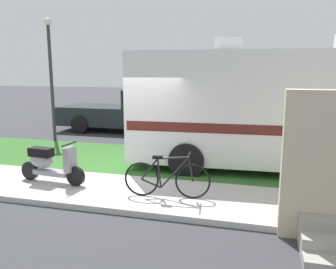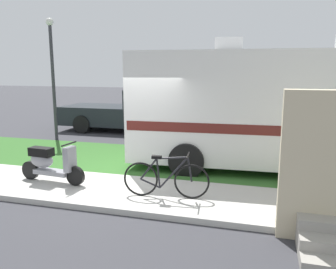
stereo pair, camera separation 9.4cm
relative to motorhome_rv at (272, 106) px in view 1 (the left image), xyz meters
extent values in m
plane|color=#38383D|center=(-3.37, -1.70, -1.74)|extent=(80.00, 80.00, 0.00)
cube|color=beige|center=(-3.37, -2.90, -1.68)|extent=(24.00, 2.00, 0.12)
cube|color=#336628|center=(-3.37, -0.20, -1.70)|extent=(24.00, 3.40, 0.08)
cube|color=silver|center=(-0.11, -0.01, -0.02)|extent=(7.28, 2.94, 2.85)
cube|color=#591E19|center=(-0.11, -0.01, -0.44)|extent=(7.14, 2.96, 0.24)
cube|color=silver|center=(-1.18, -0.06, 1.59)|extent=(0.73, 0.63, 0.36)
cylinder|color=black|center=(-2.14, 1.14, -1.29)|extent=(0.91, 0.32, 0.90)
cylinder|color=black|center=(-2.01, -1.35, -1.29)|extent=(0.91, 0.32, 0.90)
cylinder|color=black|center=(-4.22, -2.91, -1.40)|extent=(0.45, 0.14, 0.44)
cylinder|color=black|center=(-5.49, -2.79, -1.40)|extent=(0.45, 0.14, 0.44)
cube|color=gray|center=(-4.85, -2.85, -1.38)|extent=(0.91, 0.36, 0.10)
cube|color=black|center=(-5.13, -2.82, -0.92)|extent=(0.58, 0.31, 0.20)
ellipsoid|color=gray|center=(-5.13, -2.82, -1.12)|extent=(0.63, 0.36, 0.36)
cube|color=gray|center=(-4.35, -2.90, -1.02)|extent=(0.17, 0.33, 0.56)
cylinder|color=black|center=(-4.35, -2.90, -0.67)|extent=(0.08, 0.50, 0.04)
sphere|color=white|center=(-4.35, -2.90, -0.84)|extent=(0.12, 0.12, 0.12)
torus|color=black|center=(-1.54, -3.00, -1.26)|extent=(0.72, 0.12, 0.72)
torus|color=black|center=(-2.58, -3.12, -1.26)|extent=(0.72, 0.12, 0.72)
cylinder|color=black|center=(-1.90, -3.04, -1.09)|extent=(0.59, 0.10, 0.69)
cylinder|color=black|center=(-2.21, -3.08, -1.12)|extent=(0.10, 0.05, 0.62)
cylinder|color=black|center=(-1.93, -3.05, -0.79)|extent=(0.63, 0.11, 0.09)
cylinder|color=black|center=(-2.38, -3.10, -1.34)|extent=(0.41, 0.08, 0.20)
cylinder|color=black|center=(-2.41, -3.10, -1.04)|extent=(0.37, 0.08, 0.47)
cylinder|color=black|center=(-1.58, -3.01, -1.01)|extent=(0.12, 0.05, 0.51)
cube|color=black|center=(-2.24, -3.08, -0.78)|extent=(0.21, 0.12, 0.06)
cylinder|color=black|center=(-1.62, -3.01, -0.72)|extent=(0.09, 0.52, 0.03)
cube|color=#1E2328|center=(-4.50, 4.49, -0.68)|extent=(2.52, 2.09, 1.57)
cube|color=black|center=(-4.50, 4.49, -0.19)|extent=(2.39, 2.11, 0.44)
cube|color=#1E2328|center=(-7.30, 4.49, -1.06)|extent=(3.08, 2.09, 0.80)
cylinder|color=black|center=(-4.30, 5.50, -1.36)|extent=(0.76, 0.24, 0.76)
cylinder|color=black|center=(-4.30, 3.48, -1.36)|extent=(0.76, 0.24, 0.76)
cylinder|color=black|center=(-7.66, 5.50, -1.36)|extent=(0.76, 0.24, 0.76)
cylinder|color=black|center=(-7.66, 3.49, -1.36)|extent=(0.76, 0.24, 0.76)
cube|color=#1E478C|center=(-1.11, 7.34, -0.73)|extent=(2.72, 2.08, 1.47)
cube|color=black|center=(-1.11, 7.34, -0.29)|extent=(2.59, 2.09, 0.44)
cube|color=#1E478C|center=(-3.99, 7.16, -1.09)|extent=(3.30, 2.12, 0.75)
cylinder|color=black|center=(-0.96, 8.27, -1.36)|extent=(0.77, 0.29, 0.76)
cylinder|color=black|center=(-0.85, 6.44, -1.36)|extent=(0.77, 0.29, 0.76)
cylinder|color=black|center=(-4.43, 8.05, -1.36)|extent=(0.77, 0.29, 0.76)
cylinder|color=black|center=(-4.31, 6.22, -1.36)|extent=(0.77, 0.29, 0.76)
cylinder|color=#333338|center=(-7.87, 1.90, 0.39)|extent=(0.12, 0.12, 4.27)
sphere|color=silver|center=(-7.87, 1.90, 2.65)|extent=(0.28, 0.28, 0.28)
camera|label=1|loc=(-0.31, -9.52, 0.96)|focal=36.80mm
camera|label=2|loc=(-0.22, -9.49, 0.96)|focal=36.80mm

